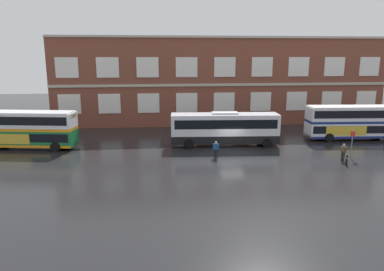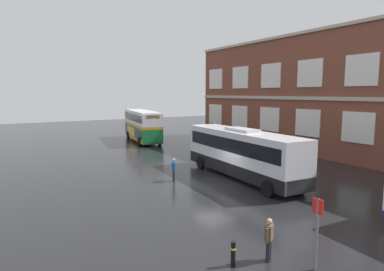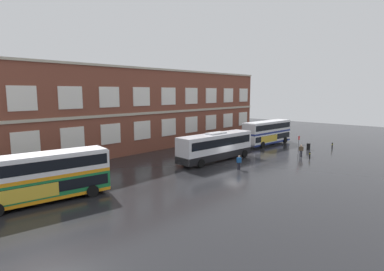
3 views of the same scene
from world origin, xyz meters
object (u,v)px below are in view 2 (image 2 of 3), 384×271
(double_decker_near, at_px, (142,125))
(waiting_passenger, at_px, (174,169))
(second_passenger, at_px, (269,238))
(safety_bollard_west, at_px, (233,254))
(bus_stand_flag, at_px, (317,227))
(touring_coach, at_px, (242,153))

(double_decker_near, height_order, waiting_passenger, double_decker_near)
(second_passenger, xyz_separation_m, safety_bollard_west, (-0.40, -1.41, -0.44))
(waiting_passenger, xyz_separation_m, second_passenger, (12.09, -2.31, 0.00))
(waiting_passenger, height_order, bus_stand_flag, bus_stand_flag)
(waiting_passenger, height_order, second_passenger, same)
(safety_bollard_west, bearing_deg, second_passenger, 74.35)
(bus_stand_flag, relative_size, safety_bollard_west, 2.84)
(bus_stand_flag, xyz_separation_m, safety_bollard_west, (-1.77, -2.40, -1.14))
(double_decker_near, height_order, bus_stand_flag, double_decker_near)
(second_passenger, bearing_deg, safety_bollard_west, -105.65)
(double_decker_near, distance_m, touring_coach, 21.99)
(second_passenger, bearing_deg, touring_coach, 145.05)
(double_decker_near, relative_size, bus_stand_flag, 4.17)
(second_passenger, relative_size, safety_bollard_west, 1.79)
(double_decker_near, bearing_deg, touring_coach, -2.82)
(touring_coach, xyz_separation_m, waiting_passenger, (-1.82, -4.87, -0.98))
(waiting_passenger, distance_m, bus_stand_flag, 13.56)
(safety_bollard_west, bearing_deg, double_decker_near, 163.09)
(touring_coach, distance_m, bus_stand_flag, 13.20)
(double_decker_near, distance_m, safety_bollard_west, 33.32)
(touring_coach, bearing_deg, second_passenger, -34.95)
(bus_stand_flag, bearing_deg, touring_coach, 151.99)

